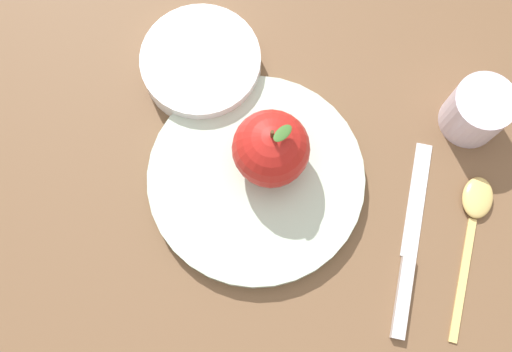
{
  "coord_description": "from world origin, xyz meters",
  "views": [
    {
      "loc": [
        -0.04,
        -0.15,
        0.65
      ],
      "look_at": [
        -0.04,
        0.02,
        0.02
      ],
      "focal_mm": 41.69,
      "sensor_mm": 36.0,
      "label": 1
    }
  ],
  "objects_px": {
    "side_bowl": "(201,63)",
    "knife": "(409,256)",
    "apple": "(271,149)",
    "dinner_plate": "(256,178)",
    "cup": "(478,110)",
    "spoon": "(474,217)"
  },
  "relations": [
    {
      "from": "side_bowl",
      "to": "knife",
      "type": "distance_m",
      "value": 0.32
    },
    {
      "from": "knife",
      "to": "spoon",
      "type": "bearing_deg",
      "value": 32.12
    },
    {
      "from": "side_bowl",
      "to": "spoon",
      "type": "relative_size",
      "value": 0.75
    },
    {
      "from": "cup",
      "to": "knife",
      "type": "xyz_separation_m",
      "value": [
        -0.07,
        -0.16,
        -0.03
      ]
    },
    {
      "from": "dinner_plate",
      "to": "spoon",
      "type": "xyz_separation_m",
      "value": [
        0.24,
        -0.03,
        -0.01
      ]
    },
    {
      "from": "dinner_plate",
      "to": "side_bowl",
      "type": "distance_m",
      "value": 0.15
    },
    {
      "from": "apple",
      "to": "dinner_plate",
      "type": "bearing_deg",
      "value": -127.39
    },
    {
      "from": "dinner_plate",
      "to": "cup",
      "type": "xyz_separation_m",
      "value": [
        0.24,
        0.08,
        0.02
      ]
    },
    {
      "from": "apple",
      "to": "side_bowl",
      "type": "xyz_separation_m",
      "value": [
        -0.08,
        0.11,
        -0.04
      ]
    },
    {
      "from": "dinner_plate",
      "to": "cup",
      "type": "distance_m",
      "value": 0.26
    },
    {
      "from": "spoon",
      "to": "side_bowl",
      "type": "bearing_deg",
      "value": 151.8
    },
    {
      "from": "side_bowl",
      "to": "knife",
      "type": "bearing_deg",
      "value": -41.78
    },
    {
      "from": "side_bowl",
      "to": "spoon",
      "type": "height_order",
      "value": "side_bowl"
    },
    {
      "from": "side_bowl",
      "to": "cup",
      "type": "relative_size",
      "value": 2.04
    },
    {
      "from": "apple",
      "to": "side_bowl",
      "type": "height_order",
      "value": "apple"
    },
    {
      "from": "side_bowl",
      "to": "cup",
      "type": "distance_m",
      "value": 0.32
    },
    {
      "from": "dinner_plate",
      "to": "side_bowl",
      "type": "bearing_deg",
      "value": 117.24
    },
    {
      "from": "knife",
      "to": "apple",
      "type": "bearing_deg",
      "value": 147.36
    },
    {
      "from": "cup",
      "to": "knife",
      "type": "relative_size",
      "value": 0.31
    },
    {
      "from": "side_bowl",
      "to": "apple",
      "type": "bearing_deg",
      "value": -53.71
    },
    {
      "from": "side_bowl",
      "to": "cup",
      "type": "xyz_separation_m",
      "value": [
        0.31,
        -0.05,
        0.02
      ]
    },
    {
      "from": "apple",
      "to": "knife",
      "type": "bearing_deg",
      "value": -32.64
    }
  ]
}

